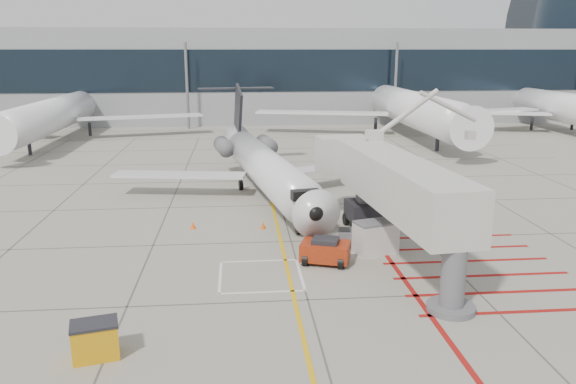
{
  "coord_description": "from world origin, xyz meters",
  "views": [
    {
      "loc": [
        -2.96,
        -27.13,
        10.94
      ],
      "look_at": [
        0.0,
        6.0,
        2.5
      ],
      "focal_mm": 35.0,
      "sensor_mm": 36.0,
      "label": 1
    }
  ],
  "objects": [
    {
      "name": "terminal_building",
      "position": [
        10.0,
        70.0,
        7.0
      ],
      "size": [
        180.0,
        28.0,
        14.0
      ],
      "primitive_type": "cube",
      "color": "gray",
      "rests_on": "ground_plane"
    },
    {
      "name": "ground_power_unit",
      "position": [
        4.48,
        1.72,
        0.9
      ],
      "size": [
        2.56,
        1.94,
        1.8
      ],
      "primitive_type": null,
      "rotation": [
        0.0,
        0.0,
        0.3
      ],
      "color": "beige",
      "rests_on": "ground_plane"
    },
    {
      "name": "ground_plane",
      "position": [
        0.0,
        0.0,
        0.0
      ],
      "size": [
        260.0,
        260.0,
        0.0
      ],
      "primitive_type": "plane",
      "color": "gray",
      "rests_on": "ground"
    },
    {
      "name": "regional_jet",
      "position": [
        -0.6,
        12.1,
        3.86
      ],
      "size": [
        27.88,
        32.88,
        7.71
      ],
      "primitive_type": null,
      "rotation": [
        0.0,
        0.0,
        0.17
      ],
      "color": "silver",
      "rests_on": "ground_plane"
    },
    {
      "name": "bg_aircraft_c",
      "position": [
        19.09,
        46.0,
        6.55
      ],
      "size": [
        39.29,
        43.65,
        13.1
      ],
      "primitive_type": null,
      "color": "silver",
      "rests_on": "ground_plane"
    },
    {
      "name": "bg_aircraft_b",
      "position": [
        -25.22,
        46.0,
        5.85
      ],
      "size": [
        35.11,
        39.02,
        11.7
      ],
      "primitive_type": null,
      "color": "silver",
      "rests_on": "ground_plane"
    },
    {
      "name": "jet_bridge",
      "position": [
        5.42,
        0.51,
        3.6
      ],
      "size": [
        10.26,
        18.77,
        7.21
      ],
      "primitive_type": null,
      "rotation": [
        0.0,
        0.0,
        0.1
      ],
      "color": "beige",
      "rests_on": "ground_plane"
    },
    {
      "name": "pushback_tug",
      "position": [
        1.46,
        0.39,
        0.73
      ],
      "size": [
        2.86,
        2.27,
        1.46
      ],
      "primitive_type": null,
      "rotation": [
        0.0,
        0.0,
        -0.32
      ],
      "color": "maroon",
      "rests_on": "ground_plane"
    },
    {
      "name": "terminal_glass_band",
      "position": [
        10.0,
        55.95,
        8.0
      ],
      "size": [
        180.0,
        0.1,
        6.0
      ],
      "primitive_type": "cube",
      "color": "black",
      "rests_on": "ground_plane"
    },
    {
      "name": "baggage_cart",
      "position": [
        3.46,
        2.52,
        0.57
      ],
      "size": [
        1.96,
        1.43,
        1.13
      ],
      "primitive_type": null,
      "rotation": [
        0.0,
        0.0,
        -0.18
      ],
      "color": "#5A595E",
      "rests_on": "ground_plane"
    },
    {
      "name": "spill_bin",
      "position": [
        -8.31,
        -8.13,
        0.7
      ],
      "size": [
        1.82,
        1.43,
        1.4
      ],
      "primitive_type": null,
      "rotation": [
        0.0,
        0.0,
        0.24
      ],
      "color": "orange",
      "rests_on": "ground_plane"
    },
    {
      "name": "cone_nose",
      "position": [
        -5.93,
        7.0,
        0.23
      ],
      "size": [
        0.34,
        0.34,
        0.47
      ],
      "primitive_type": "cone",
      "color": "#FD540D",
      "rests_on": "ground_plane"
    },
    {
      "name": "cone_side",
      "position": [
        -1.53,
        6.6,
        0.23
      ],
      "size": [
        0.33,
        0.33,
        0.46
      ],
      "primitive_type": "cone",
      "color": "#E5530C",
      "rests_on": "ground_plane"
    },
    {
      "name": "bg_aircraft_d",
      "position": [
        41.04,
        46.0,
        5.96
      ],
      "size": [
        35.79,
        39.76,
        11.93
      ],
      "primitive_type": null,
      "color": "silver",
      "rests_on": "ground_plane"
    }
  ]
}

